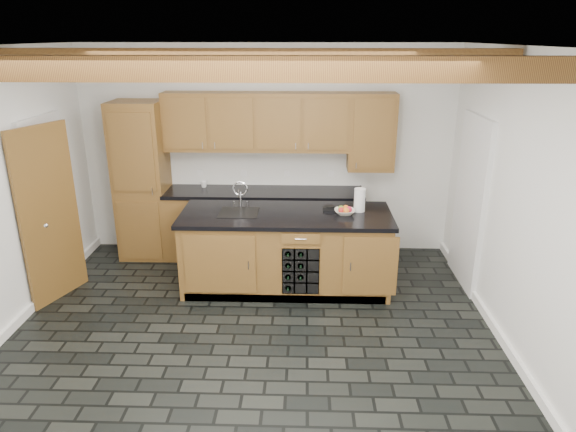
{
  "coord_description": "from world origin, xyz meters",
  "views": [
    {
      "loc": [
        0.51,
        -4.33,
        2.89
      ],
      "look_at": [
        0.34,
        0.8,
        1.07
      ],
      "focal_mm": 32.0,
      "sensor_mm": 36.0,
      "label": 1
    }
  ],
  "objects_px": {
    "paper_towel": "(360,200)",
    "kitchen_scale": "(330,208)",
    "island": "(286,250)",
    "fruit_bowl": "(345,212)"
  },
  "relations": [
    {
      "from": "paper_towel",
      "to": "kitchen_scale",
      "type": "bearing_deg",
      "value": 174.46
    },
    {
      "from": "kitchen_scale",
      "to": "island",
      "type": "bearing_deg",
      "value": -158.32
    },
    {
      "from": "kitchen_scale",
      "to": "paper_towel",
      "type": "xyz_separation_m",
      "value": [
        0.34,
        -0.03,
        0.11
      ]
    },
    {
      "from": "paper_towel",
      "to": "fruit_bowl",
      "type": "bearing_deg",
      "value": -146.72
    },
    {
      "from": "island",
      "to": "paper_towel",
      "type": "height_order",
      "value": "paper_towel"
    },
    {
      "from": "kitchen_scale",
      "to": "paper_towel",
      "type": "bearing_deg",
      "value": -0.26
    },
    {
      "from": "island",
      "to": "kitchen_scale",
      "type": "relative_size",
      "value": 14.33
    },
    {
      "from": "island",
      "to": "paper_towel",
      "type": "distance_m",
      "value": 1.05
    },
    {
      "from": "island",
      "to": "fruit_bowl",
      "type": "height_order",
      "value": "fruit_bowl"
    },
    {
      "from": "kitchen_scale",
      "to": "fruit_bowl",
      "type": "distance_m",
      "value": 0.22
    }
  ]
}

